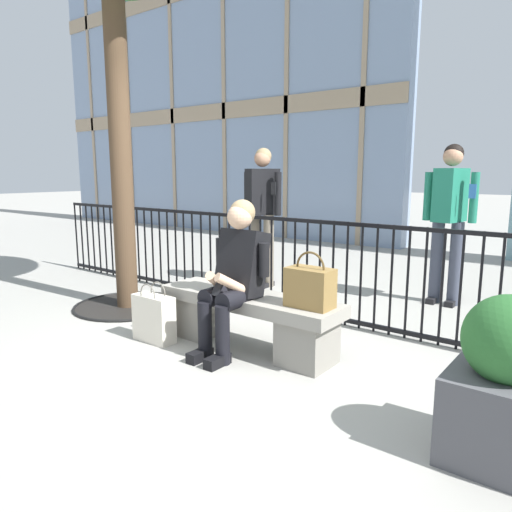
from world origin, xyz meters
TOP-DOWN VIEW (x-y plane):
  - ground_plane at (0.00, 0.00)m, footprint 60.00×60.00m
  - stone_bench at (0.00, 0.00)m, footprint 1.60×0.44m
  - seated_person_with_phone at (-0.03, -0.13)m, footprint 0.52×0.66m
  - handbag_on_bench at (0.58, -0.01)m, footprint 0.34×0.20m
  - shopping_bag at (-0.73, -0.37)m, footprint 0.39×0.16m
  - bystander_at_railing at (-1.22, 1.81)m, footprint 0.55×0.44m
  - bystander_further_back at (0.86, 2.35)m, footprint 0.55×0.41m
  - plaza_railing at (-0.00, 1.01)m, footprint 8.18×0.04m
  - planter at (1.96, -0.44)m, footprint 0.51×0.51m
  - building_facade_left at (-6.05, 5.82)m, footprint 10.34×0.43m

SIDE VIEW (x-z plane):
  - ground_plane at x=0.00m, z-range 0.00..0.00m
  - shopping_bag at x=-0.73m, z-range -0.05..0.46m
  - stone_bench at x=0.00m, z-range 0.05..0.50m
  - planter at x=1.96m, z-range -0.03..0.82m
  - plaza_railing at x=0.00m, z-range 0.01..0.98m
  - handbag_on_bench at x=0.58m, z-range 0.39..0.81m
  - seated_person_with_phone at x=-0.03m, z-range 0.04..1.26m
  - bystander_at_railing at x=-1.22m, z-range 0.15..1.86m
  - bystander_further_back at x=0.86m, z-range 0.15..1.86m
  - building_facade_left at x=-6.05m, z-range 0.01..9.01m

